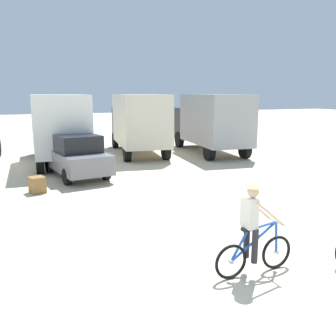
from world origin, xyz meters
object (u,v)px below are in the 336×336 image
box_truck_white_box (58,125)px  sedan_parked (76,155)px  box_truck_grey_hauler (211,121)px  supply_crate (37,185)px  cyclist_orange_shirt (253,232)px  box_truck_cream_rv (138,121)px

box_truck_white_box → sedan_parked: (0.28, -3.42, -0.99)m
box_truck_grey_hauler → box_truck_white_box: bearing=179.6°
sedan_parked → supply_crate: sedan_parked is taller
cyclist_orange_shirt → supply_crate: cyclist_orange_shirt is taller
box_truck_cream_rv → supply_crate: bearing=-131.0°
sedan_parked → box_truck_grey_hauler: bearing=22.3°
box_truck_white_box → box_truck_grey_hauler: size_ratio=0.98×
box_truck_white_box → sedan_parked: bearing=-85.3°
box_truck_white_box → sedan_parked: box_truck_white_box is taller
box_truck_grey_hauler → supply_crate: bearing=-150.8°
cyclist_orange_shirt → supply_crate: size_ratio=3.21×
cyclist_orange_shirt → box_truck_cream_rv: bearing=80.5°
supply_crate → cyclist_orange_shirt: bearing=-66.3°
supply_crate → box_truck_cream_rv: bearing=49.0°
box_truck_grey_hauler → sedan_parked: (-8.18, -3.36, -0.99)m
sedan_parked → cyclist_orange_shirt: bearing=-79.9°
supply_crate → sedan_parked: bearing=52.1°
box_truck_cream_rv → cyclist_orange_shirt: 14.83m
sedan_parked → box_truck_white_box: bearing=94.7°
box_truck_white_box → cyclist_orange_shirt: bearing=-81.3°
box_truck_grey_hauler → sedan_parked: box_truck_grey_hauler is taller
box_truck_cream_rv → cyclist_orange_shirt: box_truck_cream_rv is taller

